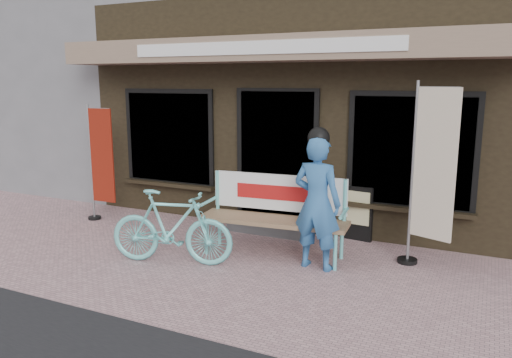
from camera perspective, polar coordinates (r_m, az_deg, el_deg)
The scene contains 9 objects.
ground at distance 6.31m, azimuth -4.86°, elevation -10.34°, with size 70.00×70.00×0.00m, color #BC8F94.
storefront at distance 10.48m, azimuth 9.08°, elevation 14.79°, with size 7.00×6.77×6.00m.
neighbor_left_near at distance 15.62m, azimuth -22.68°, elevation 13.63°, with size 10.00×7.00×6.40m, color slate.
bench at distance 6.67m, azimuth 2.25°, elevation -3.43°, with size 2.01×0.69×1.07m.
person at distance 6.16m, azimuth 7.00°, elevation -2.43°, with size 0.64×0.45×1.77m.
bicycle at distance 6.45m, azimuth -9.64°, elevation -5.45°, with size 0.45×1.60×0.96m, color #6CD3D1.
nobori_red at distance 8.59m, azimuth -17.36°, elevation 1.90°, with size 0.57×0.22×1.94m.
nobori_cream at distance 6.41m, azimuth 19.30°, elevation 0.52°, with size 0.68×0.37×2.31m.
menu_stand at distance 7.45m, azimuth 11.67°, elevation -3.81°, with size 0.41×0.13×0.80m.
Camera 1 is at (2.98, -5.06, 2.31)m, focal length 35.00 mm.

